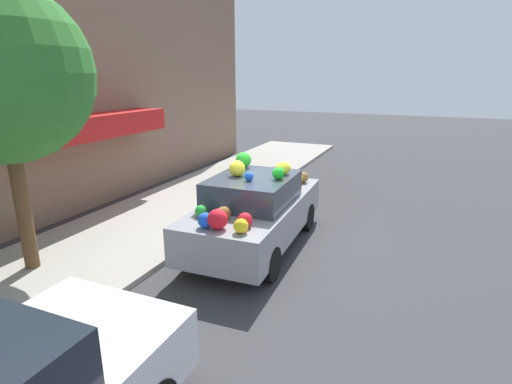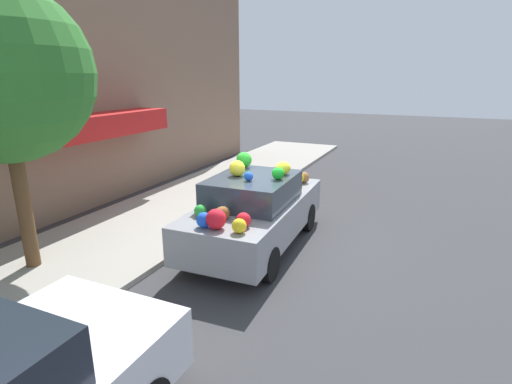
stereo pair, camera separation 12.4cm
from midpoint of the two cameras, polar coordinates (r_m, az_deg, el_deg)
ground_plane at (r=8.29m, az=-0.08°, el=-7.56°), size 60.00×60.00×0.00m
sidewalk_curb at (r=9.63m, az=-14.90°, el=-4.31°), size 24.00×3.20×0.11m
building_facade at (r=10.63m, az=-25.67°, el=13.77°), size 18.00×1.20×6.44m
street_tree at (r=7.56m, az=-32.23°, el=14.06°), size 2.82×2.82×4.69m
fire_hydrant at (r=9.79m, az=-6.56°, el=-1.03°), size 0.20×0.20×0.70m
art_car at (r=7.96m, az=0.40°, el=-2.47°), size 4.08×1.81×1.82m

